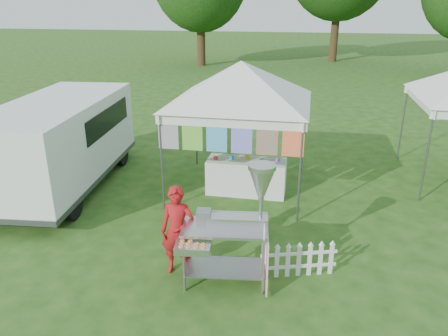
# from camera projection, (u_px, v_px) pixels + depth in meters

# --- Properties ---
(ground) EXTENTS (120.00, 120.00, 0.00)m
(ground) POSITION_uv_depth(u_px,v_px,m) (206.00, 270.00, 7.28)
(ground) COLOR #1F4814
(ground) RESTS_ON ground
(canopy_main) EXTENTS (4.24, 4.24, 3.45)m
(canopy_main) POSITION_uv_depth(u_px,v_px,m) (241.00, 61.00, 9.41)
(canopy_main) COLOR #59595E
(canopy_main) RESTS_ON ground
(donut_cart) EXTENTS (1.44, 1.14, 2.00)m
(donut_cart) POSITION_uv_depth(u_px,v_px,m) (239.00, 217.00, 6.54)
(donut_cart) COLOR gray
(donut_cart) RESTS_ON ground
(vendor) EXTENTS (0.57, 0.39, 1.52)m
(vendor) POSITION_uv_depth(u_px,v_px,m) (178.00, 231.00, 6.99)
(vendor) COLOR #A41417
(vendor) RESTS_ON ground
(cargo_van) EXTENTS (2.47, 5.18, 2.09)m
(cargo_van) POSITION_uv_depth(u_px,v_px,m) (62.00, 140.00, 10.30)
(cargo_van) COLOR white
(cargo_van) RESTS_ON ground
(picket_fence) EXTENTS (1.21, 0.40, 0.56)m
(picket_fence) POSITION_uv_depth(u_px,v_px,m) (299.00, 261.00, 7.04)
(picket_fence) COLOR white
(picket_fence) RESTS_ON ground
(display_table) EXTENTS (1.80, 0.70, 0.81)m
(display_table) POSITION_uv_depth(u_px,v_px,m) (246.00, 176.00, 10.10)
(display_table) COLOR white
(display_table) RESTS_ON ground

